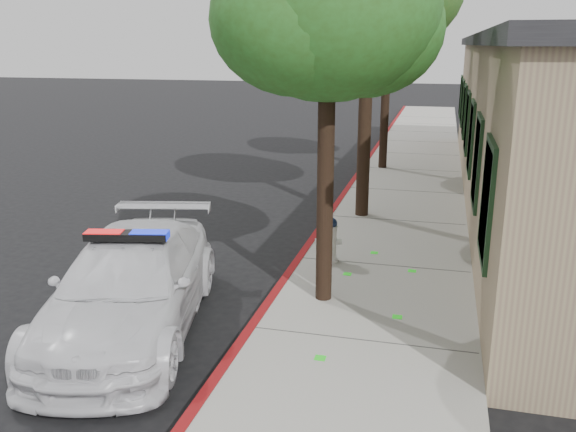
% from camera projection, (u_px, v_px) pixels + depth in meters
% --- Properties ---
extents(ground, '(120.00, 120.00, 0.00)m').
position_uv_depth(ground, '(247.00, 336.00, 8.64)').
color(ground, black).
rests_on(ground, ground).
extents(sidewalk, '(3.20, 60.00, 0.15)m').
position_uv_depth(sidewalk, '(381.00, 268.00, 11.04)').
color(sidewalk, '#9A988C').
rests_on(sidewalk, ground).
extents(red_curb, '(0.14, 60.00, 0.16)m').
position_uv_depth(red_curb, '(299.00, 261.00, 11.40)').
color(red_curb, maroon).
rests_on(red_curb, ground).
extents(police_car, '(2.94, 5.08, 1.50)m').
position_uv_depth(police_car, '(131.00, 285.00, 8.65)').
color(police_car, silver).
rests_on(police_car, ground).
extents(fire_hydrant, '(0.50, 0.44, 0.87)m').
position_uv_depth(fire_hydrant, '(329.00, 239.00, 11.07)').
color(fire_hydrant, silver).
rests_on(fire_hydrant, sidewalk).
extents(street_tree_near, '(3.17, 3.12, 5.71)m').
position_uv_depth(street_tree_near, '(329.00, 15.00, 8.40)').
color(street_tree_near, black).
rests_on(street_tree_near, sidewalk).
extents(street_tree_far, '(3.24, 3.05, 5.77)m').
position_uv_depth(street_tree_far, '(389.00, 29.00, 18.52)').
color(street_tree_far, black).
rests_on(street_tree_far, sidewalk).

